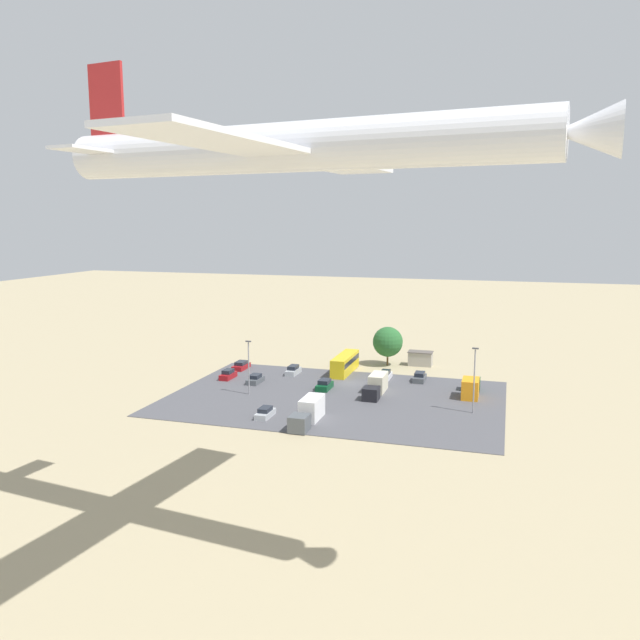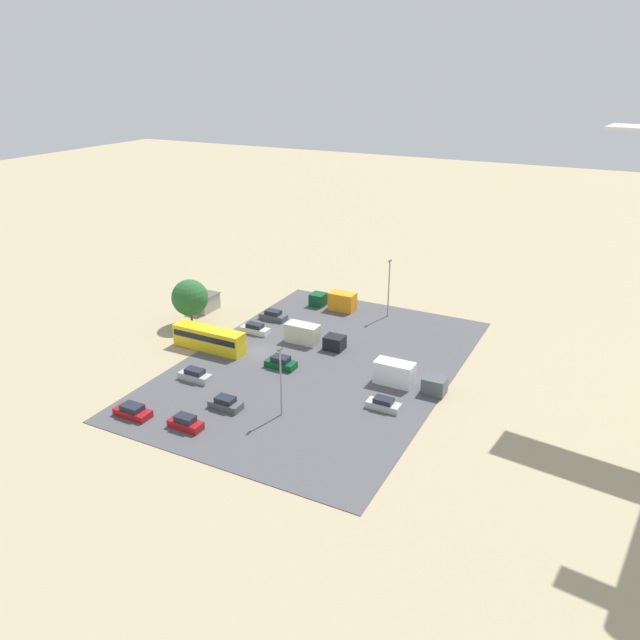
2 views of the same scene
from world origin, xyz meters
TOP-DOWN VIEW (x-y plane):
  - ground_plane at (0.00, 0.00)m, footprint 400.00×400.00m
  - parking_lot_surface at (0.00, 9.28)m, footprint 51.34×35.27m
  - shed_building at (-9.70, -17.02)m, footprint 4.69×2.79m
  - bus at (2.67, -7.21)m, footprint 2.63×11.18m
  - parked_car_0 at (21.90, -4.10)m, footprint 1.99×4.54m
  - parked_car_1 at (15.39, 4.59)m, footprint 1.89×4.07m
  - parked_car_2 at (2.97, 4.97)m, footprint 2.00×4.25m
  - parked_car_3 at (11.27, -3.19)m, footprint 1.72×4.44m
  - parked_car_4 at (-11.27, -4.88)m, footprint 1.91×4.40m
  - parked_car_5 at (21.15, 3.14)m, footprint 1.72×4.08m
  - parked_car_6 at (6.77, 21.57)m, footprint 1.73×4.13m
  - parked_car_7 at (-5.33, -4.57)m, footprint 1.71×4.58m
  - parked_truck_0 at (-5.70, 5.09)m, footprint 2.38×9.22m
  - parked_truck_1 at (-20.26, 1.96)m, footprint 2.53×7.98m
  - parked_truck_2 at (0.25, 21.93)m, footprint 2.41×9.39m
  - tree_near_shed at (-3.63, -15.37)m, footprint 5.74×5.74m
  - light_pole_lot_centre at (-21.15, 11.07)m, footprint 0.90×0.28m
  - light_pole_lot_edge at (13.61, 11.37)m, footprint 0.90×0.28m

SIDE VIEW (x-z plane):
  - ground_plane at x=0.00m, z-range 0.00..0.00m
  - parking_lot_surface at x=0.00m, z-range 0.00..0.08m
  - parked_car_6 at x=6.77m, z-range -0.04..1.38m
  - parked_car_0 at x=21.90m, z-range -0.04..1.43m
  - parked_car_1 at x=15.39m, z-range -0.04..1.46m
  - parked_car_7 at x=-5.33m, z-range -0.05..1.48m
  - parked_car_4 at x=-11.27m, z-range -0.05..1.51m
  - parked_car_3 at x=11.27m, z-range -0.05..1.54m
  - parked_car_5 at x=21.15m, z-range -0.05..1.56m
  - parked_car_2 at x=2.97m, z-range -0.06..1.58m
  - shed_building at x=-9.70m, z-range 0.01..2.75m
  - parked_truck_0 at x=-5.70m, z-range -0.04..2.83m
  - parked_truck_1 at x=-20.26m, z-range -0.05..2.96m
  - parked_truck_2 at x=0.25m, z-range -0.05..3.02m
  - bus at x=2.67m, z-range 0.21..3.46m
  - tree_near_shed at x=-3.63m, z-range 0.86..8.33m
  - light_pole_lot_edge at x=13.61m, z-range 0.51..9.20m
  - light_pole_lot_centre at x=-21.15m, z-range 0.52..10.09m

